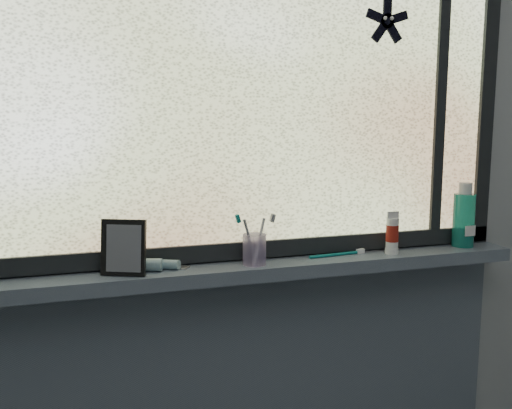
{
  "coord_description": "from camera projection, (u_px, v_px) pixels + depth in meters",
  "views": [
    {
      "loc": [
        -0.5,
        -0.3,
        1.44
      ],
      "look_at": [
        -0.08,
        1.05,
        1.22
      ],
      "focal_mm": 40.0,
      "sensor_mm": 36.0,
      "label": 1
    }
  ],
  "objects": [
    {
      "name": "cream_tube",
      "position": [
        392.0,
        231.0,
        1.75
      ],
      "size": [
        0.05,
        0.05,
        0.09
      ],
      "primitive_type": "cylinder",
      "rotation": [
        0.0,
        0.0,
        0.32
      ],
      "color": "silver",
      "rests_on": "windowsill"
    },
    {
      "name": "mouthwash_bottle",
      "position": [
        464.0,
        215.0,
        1.84
      ],
      "size": [
        0.09,
        0.09,
        0.17
      ],
      "primitive_type": "cylinder",
      "rotation": [
        0.0,
        0.0,
        0.31
      ],
      "color": "teal",
      "rests_on": "windowsill"
    },
    {
      "name": "frame_mullion",
      "position": [
        440.0,
        87.0,
        1.8
      ],
      "size": [
        0.03,
        0.03,
        1.0
      ],
      "primitive_type": "cube",
      "color": "black",
      "rests_on": "wall_back"
    },
    {
      "name": "frame_bottom",
      "position": [
        259.0,
        249.0,
        1.69
      ],
      "size": [
        1.6,
        0.03,
        0.05
      ],
      "primitive_type": "cube",
      "color": "black",
      "rests_on": "windowsill"
    },
    {
      "name": "wall_back",
      "position": [
        256.0,
        181.0,
        1.69
      ],
      "size": [
        3.0,
        0.01,
        2.5
      ],
      "primitive_type": "cube",
      "color": "#9EA3A8",
      "rests_on": "ground"
    },
    {
      "name": "vanity_mirror",
      "position": [
        124.0,
        248.0,
        1.51
      ],
      "size": [
        0.13,
        0.1,
        0.15
      ],
      "primitive_type": "cube",
      "rotation": [
        0.0,
        0.0,
        -0.42
      ],
      "color": "black",
      "rests_on": "windowsill"
    },
    {
      "name": "toothpaste_tube",
      "position": [
        158.0,
        264.0,
        1.56
      ],
      "size": [
        0.2,
        0.11,
        0.04
      ],
      "primitive_type": null,
      "rotation": [
        0.0,
        0.0,
        -0.39
      ],
      "color": "silver",
      "rests_on": "windowsill"
    },
    {
      "name": "frame_right",
      "position": [
        486.0,
        88.0,
        1.85
      ],
      "size": [
        0.05,
        0.03,
        1.1
      ],
      "primitive_type": "cube",
      "color": "black",
      "rests_on": "wall_back"
    },
    {
      "name": "starfish_sticker",
      "position": [
        387.0,
        21.0,
        1.7
      ],
      "size": [
        0.15,
        0.02,
        0.15
      ],
      "primitive_type": null,
      "color": "black",
      "rests_on": "window_pane"
    },
    {
      "name": "toothbrush_lying",
      "position": [
        334.0,
        254.0,
        1.72
      ],
      "size": [
        0.21,
        0.04,
        0.01
      ],
      "primitive_type": null,
      "rotation": [
        0.0,
        0.0,
        0.09
      ],
      "color": "#0C7271",
      "rests_on": "windowsill"
    },
    {
      "name": "windowsill",
      "position": [
        264.0,
        269.0,
        1.65
      ],
      "size": [
        1.62,
        0.14,
        0.04
      ],
      "primitive_type": "cube",
      "color": "#505B6B",
      "rests_on": "wall_back"
    },
    {
      "name": "window_pane",
      "position": [
        258.0,
        84.0,
        1.62
      ],
      "size": [
        1.5,
        0.01,
        1.0
      ],
      "primitive_type": "cube",
      "color": "silver",
      "rests_on": "wall_back"
    },
    {
      "name": "toothbrush_cup",
      "position": [
        254.0,
        249.0,
        1.62
      ],
      "size": [
        0.07,
        0.07,
        0.09
      ],
      "primitive_type": "cylinder",
      "rotation": [
        0.0,
        0.0,
        -0.03
      ],
      "color": "#A795C5",
      "rests_on": "windowsill"
    }
  ]
}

